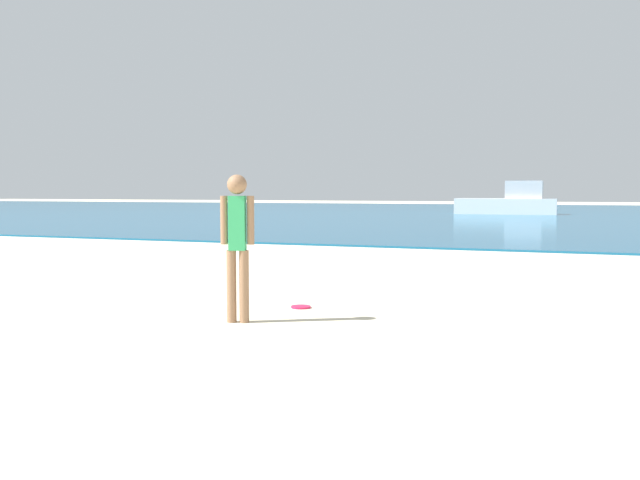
{
  "coord_description": "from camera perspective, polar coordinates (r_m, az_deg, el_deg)",
  "views": [
    {
      "loc": [
        3.01,
        -2.36,
        1.54
      ],
      "look_at": [
        -0.25,
        6.0,
        0.91
      ],
      "focal_mm": 39.31,
      "sensor_mm": 36.0,
      "label": 1
    }
  ],
  "objects": [
    {
      "name": "water",
      "position": [
        48.26,
        17.72,
        2.05
      ],
      "size": [
        160.0,
        60.0,
        0.06
      ],
      "primitive_type": "cube",
      "color": "#14567F",
      "rests_on": "ground"
    },
    {
      "name": "frisbee",
      "position": [
        9.26,
        -1.57,
        -5.47
      ],
      "size": [
        0.26,
        0.26,
        0.03
      ],
      "primitive_type": "cylinder",
      "color": "#E51E4C",
      "rests_on": "ground"
    },
    {
      "name": "boat_far",
      "position": [
        45.86,
        15.17,
        2.95
      ],
      "size": [
        6.26,
        2.21,
        2.11
      ],
      "rotation": [
        0.0,
        0.0,
        3.18
      ],
      "color": "white",
      "rests_on": "water"
    },
    {
      "name": "person_standing",
      "position": [
        8.2,
        -6.74,
        0.1
      ],
      "size": [
        0.39,
        0.23,
        1.73
      ],
      "rotation": [
        0.0,
        0.0,
        0.29
      ],
      "color": "#936B4C",
      "rests_on": "ground"
    }
  ]
}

